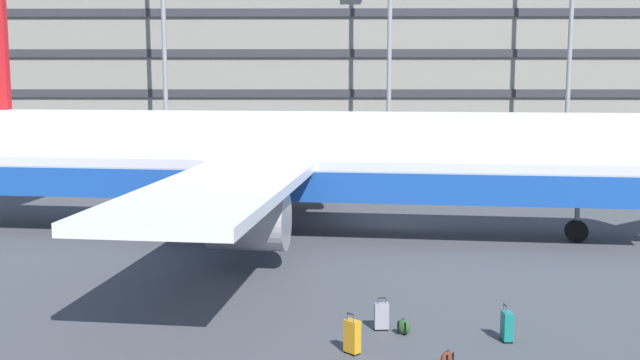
{
  "coord_description": "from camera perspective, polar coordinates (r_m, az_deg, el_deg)",
  "views": [
    {
      "loc": [
        -2.87,
        -33.04,
        6.68
      ],
      "look_at": [
        -3.18,
        -5.96,
        3.0
      ],
      "focal_mm": 42.72,
      "sensor_mm": 36.0,
      "label": 1
    }
  ],
  "objects": [
    {
      "name": "suitcase_navy",
      "position": [
        20.22,
        13.83,
        -10.56
      ],
      "size": [
        0.25,
        0.43,
        0.97
      ],
      "color": "#147266",
      "rests_on": "ground_plane"
    },
    {
      "name": "suitcase_silver",
      "position": [
        18.83,
        2.43,
        -11.6
      ],
      "size": [
        0.43,
        0.44,
        1.03
      ],
      "color": "orange",
      "rests_on": "ground_plane"
    },
    {
      "name": "terminal_structure",
      "position": [
        75.81,
        2.85,
        9.27
      ],
      "size": [
        121.43,
        16.73,
        17.45
      ],
      "color": "gray",
      "rests_on": "ground_plane"
    },
    {
      "name": "airliner",
      "position": [
        32.23,
        -2.85,
        1.49
      ],
      "size": [
        37.23,
        30.09,
        10.96
      ],
      "color": "silver",
      "rests_on": "ground_plane"
    },
    {
      "name": "backpack_black",
      "position": [
        20.35,
        6.3,
        -10.89
      ],
      "size": [
        0.44,
        0.4,
        0.46
      ],
      "color": "#264C26",
      "rests_on": "ground_plane"
    },
    {
      "name": "light_mast_center_left",
      "position": [
        61.26,
        5.26,
        12.89
      ],
      "size": [
        1.8,
        0.5,
        21.07
      ],
      "color": "gray",
      "rests_on": "ground_plane"
    },
    {
      "name": "ground_plane",
      "position": [
        33.83,
        5.51,
        -3.69
      ],
      "size": [
        600.0,
        600.0,
        0.0
      ],
      "primitive_type": "plane",
      "color": "#424449"
    },
    {
      "name": "light_mast_left",
      "position": [
        62.46,
        -11.67,
        12.88
      ],
      "size": [
        1.8,
        0.5,
        21.52
      ],
      "color": "gray",
      "rests_on": "ground_plane"
    },
    {
      "name": "suitcase_orange",
      "position": [
        20.56,
        4.62,
        -10.1
      ],
      "size": [
        0.39,
        0.27,
        0.91
      ],
      "color": "gray",
      "rests_on": "ground_plane"
    }
  ]
}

